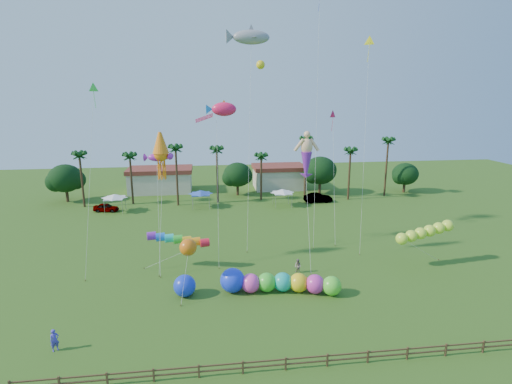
{
  "coord_description": "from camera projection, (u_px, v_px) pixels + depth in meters",
  "views": [
    {
      "loc": [
        -5.2,
        -29.74,
        18.66
      ],
      "look_at": [
        0.0,
        10.0,
        9.0
      ],
      "focal_mm": 28.0,
      "sensor_mm": 36.0,
      "label": 1
    }
  ],
  "objects": [
    {
      "name": "rainbow_tube",
      "position": [
        189.0,
        243.0,
        43.26
      ],
      "size": [
        8.49,
        1.52,
        3.56
      ],
      "color": "red",
      "rests_on": "ground"
    },
    {
      "name": "ground",
      "position": [
        271.0,
        323.0,
        33.69
      ],
      "size": [
        160.0,
        160.0,
        0.0
      ],
      "primitive_type": "plane",
      "color": "#285116",
      "rests_on": "ground"
    },
    {
      "name": "tent_row",
      "position": [
        201.0,
        193.0,
        67.32
      ],
      "size": [
        31.0,
        4.0,
        0.6
      ],
      "color": "white",
      "rests_on": "ground"
    },
    {
      "name": "squid_kite",
      "position": [
        161.0,
        154.0,
        42.48
      ],
      "size": [
        2.2,
        4.29,
        15.09
      ],
      "color": "orange",
      "rests_on": "ground"
    },
    {
      "name": "merman_kite",
      "position": [
        306.0,
        158.0,
        44.76
      ],
      "size": [
        2.56,
        6.11,
        14.44
      ],
      "color": "#F8BD8D",
      "rests_on": "ground"
    },
    {
      "name": "delta_kite_red",
      "position": [
        333.0,
        116.0,
        51.82
      ],
      "size": [
        1.23,
        5.23,
        16.93
      ],
      "color": "#D21749",
      "rests_on": "ground"
    },
    {
      "name": "green_worm",
      "position": [
        402.0,
        239.0,
        43.72
      ],
      "size": [
        9.11,
        3.86,
        4.22
      ],
      "color": "#C2F235",
      "rests_on": "ground"
    },
    {
      "name": "spectator_b",
      "position": [
        298.0,
        266.0,
        43.01
      ],
      "size": [
        0.91,
        0.97,
        1.58
      ],
      "primitive_type": "imported",
      "rotation": [
        0.0,
        0.0,
        -1.02
      ],
      "color": "gray",
      "rests_on": "ground"
    },
    {
      "name": "car_a",
      "position": [
        106.0,
        207.0,
        66.05
      ],
      "size": [
        4.22,
        2.26,
        1.37
      ],
      "primitive_type": "imported",
      "rotation": [
        0.0,
        0.0,
        1.4
      ],
      "color": "#4C4C54",
      "rests_on": "ground"
    },
    {
      "name": "blue_ball",
      "position": [
        185.0,
        286.0,
        38.01
      ],
      "size": [
        2.11,
        2.11,
        2.11
      ],
      "primitive_type": "sphere",
      "color": "#1935E4",
      "rests_on": "ground"
    },
    {
      "name": "orange_ball_kite",
      "position": [
        188.0,
        247.0,
        36.96
      ],
      "size": [
        1.82,
        2.67,
        5.82
      ],
      "color": "orange",
      "rests_on": "ground"
    },
    {
      "name": "caterpillar_inflatable",
      "position": [
        276.0,
        283.0,
        38.78
      ],
      "size": [
        11.73,
        4.23,
        2.4
      ],
      "rotation": [
        0.0,
        0.0,
        -0.18
      ],
      "color": "#FE43B9",
      "rests_on": "ground"
    },
    {
      "name": "car_b",
      "position": [
        318.0,
        198.0,
        71.73
      ],
      "size": [
        5.05,
        1.84,
        1.65
      ],
      "primitive_type": "imported",
      "rotation": [
        0.0,
        0.0,
        1.59
      ],
      "color": "#4C4C54",
      "rests_on": "ground"
    },
    {
      "name": "buildings_row",
      "position": [
        215.0,
        180.0,
        81.03
      ],
      "size": [
        35.0,
        7.0,
        4.0
      ],
      "color": "beige",
      "rests_on": "ground"
    },
    {
      "name": "spectator_a",
      "position": [
        55.0,
        340.0,
        29.84
      ],
      "size": [
        0.76,
        0.71,
        1.75
      ],
      "primitive_type": "imported",
      "rotation": [
        0.0,
        0.0,
        0.61
      ],
      "color": "#453ACC",
      "rests_on": "ground"
    },
    {
      "name": "shark_kite",
      "position": [
        251.0,
        37.0,
        49.15
      ],
      "size": [
        6.48,
        8.74,
        26.81
      ],
      "color": "gray",
      "rests_on": "ground"
    },
    {
      "name": "lobster_kite",
      "position": [
        157.0,
        157.0,
        42.68
      ],
      "size": [
        3.53,
        5.15,
        12.88
      ],
      "color": "purple",
      "rests_on": "ground"
    },
    {
      "name": "fish_kite",
      "position": [
        224.0,
        109.0,
        46.11
      ],
      "size": [
        4.47,
        7.13,
        18.07
      ],
      "color": "#FC1C54",
      "rests_on": "ground"
    },
    {
      "name": "fence",
      "position": [
        286.0,
        362.0,
        27.77
      ],
      "size": [
        36.12,
        0.12,
        1.0
      ],
      "color": "brown",
      "rests_on": "ground"
    },
    {
      "name": "delta_kite_blue",
      "position": [
        320.0,
        1.0,
        47.66
      ],
      "size": [
        1.69,
        5.1,
        31.14
      ],
      "color": "#1A37EA",
      "rests_on": "ground"
    },
    {
      "name": "delta_kite_green",
      "position": [
        93.0,
        92.0,
        41.72
      ],
      "size": [
        1.94,
        5.5,
        20.05
      ],
      "color": "#36E946",
      "rests_on": "ground"
    },
    {
      "name": "delta_kite_yellow",
      "position": [
        369.0,
        45.0,
        45.93
      ],
      "size": [
        1.74,
        4.16,
        25.44
      ],
      "color": "yellow",
      "rests_on": "ground"
    },
    {
      "name": "tree_line",
      "position": [
        251.0,
        174.0,
        75.55
      ],
      "size": [
        69.46,
        8.91,
        11.0
      ],
      "color": "#3A2819",
      "rests_on": "ground"
    }
  ]
}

